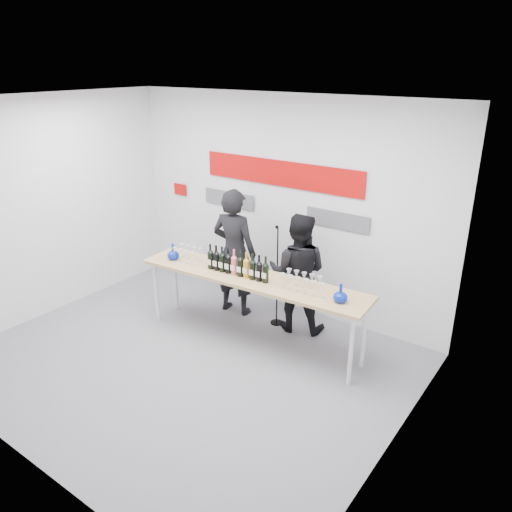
# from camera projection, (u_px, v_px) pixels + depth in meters

# --- Properties ---
(ground) EXTENTS (5.00, 5.00, 0.00)m
(ground) POSITION_uv_depth(u_px,v_px,m) (187.00, 362.00, 5.99)
(ground) COLOR slate
(ground) RESTS_ON ground
(back_wall) EXTENTS (5.00, 0.04, 3.00)m
(back_wall) POSITION_uv_depth(u_px,v_px,m) (280.00, 205.00, 6.95)
(back_wall) COLOR silver
(back_wall) RESTS_ON ground
(signage) EXTENTS (3.38, 0.02, 0.79)m
(signage) POSITION_uv_depth(u_px,v_px,m) (276.00, 183.00, 6.84)
(signage) COLOR #AC0907
(signage) RESTS_ON back_wall
(tasting_table) EXTENTS (3.06, 0.81, 0.91)m
(tasting_table) POSITION_uv_depth(u_px,v_px,m) (251.00, 282.00, 6.13)
(tasting_table) COLOR tan
(tasting_table) RESTS_ON ground
(wine_bottles) EXTENTS (0.89, 0.14, 0.33)m
(wine_bottles) POSITION_uv_depth(u_px,v_px,m) (237.00, 263.00, 6.09)
(wine_bottles) COLOR black
(wine_bottles) RESTS_ON tasting_table
(decanter_left) EXTENTS (0.16, 0.16, 0.21)m
(decanter_left) POSITION_uv_depth(u_px,v_px,m) (173.00, 252.00, 6.61)
(decanter_left) COLOR #081F9B
(decanter_left) RESTS_ON tasting_table
(decanter_right) EXTENTS (0.16, 0.16, 0.21)m
(decanter_right) POSITION_uv_depth(u_px,v_px,m) (341.00, 293.00, 5.44)
(decanter_right) COLOR #081F9B
(decanter_right) RESTS_ON tasting_table
(glasses_left) EXTENTS (0.37, 0.24, 0.18)m
(glasses_left) POSITION_uv_depth(u_px,v_px,m) (187.00, 254.00, 6.56)
(glasses_left) COLOR silver
(glasses_left) RESTS_ON tasting_table
(glasses_right) EXTENTS (0.57, 0.25, 0.18)m
(glasses_right) POSITION_uv_depth(u_px,v_px,m) (303.00, 283.00, 5.72)
(glasses_right) COLOR silver
(glasses_right) RESTS_ON tasting_table
(presenter_left) EXTENTS (0.71, 0.51, 1.80)m
(presenter_left) POSITION_uv_depth(u_px,v_px,m) (234.00, 252.00, 6.90)
(presenter_left) COLOR black
(presenter_left) RESTS_ON ground
(presenter_right) EXTENTS (0.94, 0.84, 1.61)m
(presenter_right) POSITION_uv_depth(u_px,v_px,m) (298.00, 273.00, 6.48)
(presenter_right) COLOR black
(presenter_right) RESTS_ON ground
(mic_stand) EXTENTS (0.17, 0.17, 1.42)m
(mic_stand) POSITION_uv_depth(u_px,v_px,m) (277.00, 295.00, 6.72)
(mic_stand) COLOR black
(mic_stand) RESTS_ON ground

